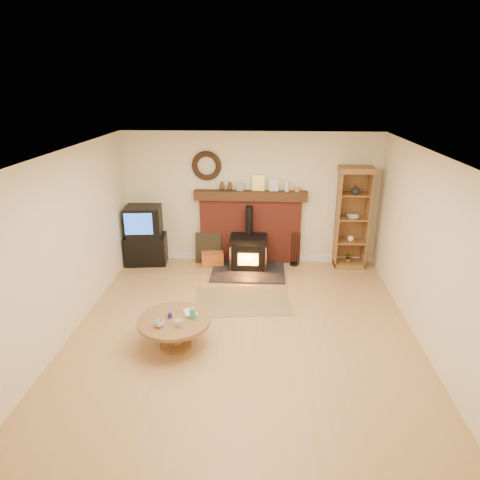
# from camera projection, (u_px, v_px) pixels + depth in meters

# --- Properties ---
(ground) EXTENTS (5.50, 5.50, 0.00)m
(ground) POSITION_uv_depth(u_px,v_px,m) (243.00, 332.00, 6.31)
(ground) COLOR tan
(ground) RESTS_ON ground
(room_shell) EXTENTS (5.02, 5.52, 2.61)m
(room_shell) POSITION_uv_depth(u_px,v_px,m) (243.00, 219.00, 5.80)
(room_shell) COLOR beige
(room_shell) RESTS_ON ground
(chimney_breast) EXTENTS (2.20, 0.22, 1.78)m
(chimney_breast) POSITION_uv_depth(u_px,v_px,m) (250.00, 224.00, 8.53)
(chimney_breast) COLOR maroon
(chimney_breast) RESTS_ON ground
(wood_stove) EXTENTS (1.40, 1.00, 1.22)m
(wood_stove) POSITION_uv_depth(u_px,v_px,m) (249.00, 254.00, 8.32)
(wood_stove) COLOR black
(wood_stove) RESTS_ON ground
(area_rug) EXTENTS (1.67, 1.25, 0.01)m
(area_rug) POSITION_uv_depth(u_px,v_px,m) (243.00, 300.00, 7.20)
(area_rug) COLOR brown
(area_rug) RESTS_ON ground
(tv_unit) EXTENTS (0.86, 0.64, 1.18)m
(tv_unit) POSITION_uv_depth(u_px,v_px,m) (145.00, 236.00, 8.54)
(tv_unit) COLOR black
(tv_unit) RESTS_ON ground
(curio_cabinet) EXTENTS (0.64, 0.46, 1.99)m
(curio_cabinet) POSITION_uv_depth(u_px,v_px,m) (352.00, 218.00, 8.25)
(curio_cabinet) COLOR brown
(curio_cabinet) RESTS_ON ground
(firelog_box) EXTENTS (0.47, 0.34, 0.27)m
(firelog_box) POSITION_uv_depth(u_px,v_px,m) (213.00, 259.00, 8.55)
(firelog_box) COLOR gold
(firelog_box) RESTS_ON ground
(leaning_painting) EXTENTS (0.52, 0.14, 0.62)m
(leaning_painting) POSITION_uv_depth(u_px,v_px,m) (208.00, 248.00, 8.63)
(leaning_painting) COLOR black
(leaning_painting) RESTS_ON ground
(fire_tools) EXTENTS (0.19, 0.16, 0.70)m
(fire_tools) POSITION_uv_depth(u_px,v_px,m) (295.00, 258.00, 8.55)
(fire_tools) COLOR black
(fire_tools) RESTS_ON ground
(coffee_table) EXTENTS (1.00, 1.00, 0.59)m
(coffee_table) POSITION_uv_depth(u_px,v_px,m) (174.00, 324.00, 5.85)
(coffee_table) COLOR brown
(coffee_table) RESTS_ON ground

